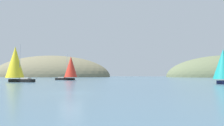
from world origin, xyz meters
The scene contains 5 objects.
ground_plane centered at (0.00, 0.00, 0.00)m, with size 360.00×360.00×0.00m, color #426075.
headland_left centered at (-55.00, 135.00, 0.00)m, with size 81.85×44.00×28.77m, color #6B664C.
sailboat_yellow_sail centered at (-23.76, 31.87, 4.66)m, with size 8.20×5.37×9.28m.
sailboat_teal_sail centered at (23.50, 25.86, 3.72)m, with size 5.16×7.28×7.61m.
sailboat_scarlet_sail centered at (-15.93, 52.39, 4.11)m, with size 7.52×4.60×8.46m.
Camera 1 is at (7.62, -25.64, 2.00)m, focal length 39.66 mm.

